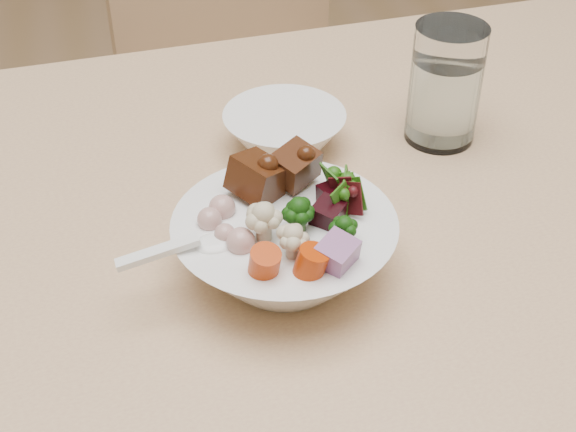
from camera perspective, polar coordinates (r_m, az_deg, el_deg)
The scene contains 6 objects.
dining_table at distance 0.91m, azimuth 15.21°, elevation -0.83°, with size 1.46×0.86×0.67m.
chair_far at distance 1.41m, azimuth -2.82°, elevation 10.20°, with size 0.47×0.47×0.88m.
food_bowl at distance 0.70m, azimuth -0.15°, elevation -1.89°, with size 0.19×0.19×0.11m.
soup_spoon at distance 0.66m, azimuth -6.27°, elevation -2.19°, with size 0.10×0.03×0.02m.
water_glass at distance 0.88m, azimuth 11.08°, elevation 8.86°, with size 0.08×0.08×0.13m.
side_bowl at distance 0.86m, azimuth -0.26°, elevation 6.02°, with size 0.13×0.13×0.04m, color white, non-canonical shape.
Camera 1 is at (-0.20, -0.61, 1.15)m, focal length 50.00 mm.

